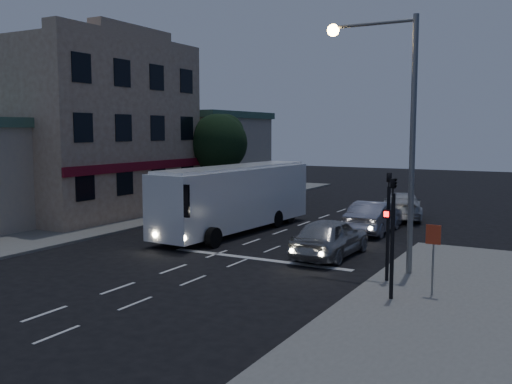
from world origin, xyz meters
The scene contains 14 objects.
ground centered at (0.00, 0.00, 0.00)m, with size 120.00×120.00×0.00m, color black.
sidewalk_far centered at (-13.00, 8.00, 0.06)m, with size 12.00×50.00×0.12m, color slate.
road_markings centered at (1.29, 3.31, 0.00)m, with size 8.00×30.55×0.01m.
tour_bus centered at (-1.96, 6.87, 1.84)m, with size 2.99×11.19×3.40m.
car_suv centered at (4.38, 3.80, 0.82)m, with size 1.94×4.82×1.64m, color #A2A3A5.
car_sedan_a centered at (4.27, 10.13, 0.81)m, with size 1.71×4.90×1.61m, color #9C9CAC.
car_sedan_b centered at (4.33, 15.44, 0.78)m, with size 2.20×5.40×1.57m, color silver.
traffic_signal_main centered at (7.60, 0.78, 2.42)m, with size 0.25×0.35×4.10m.
traffic_signal_side centered at (8.30, -1.20, 2.42)m, with size 0.18×0.15×4.10m.
regulatory_sign centered at (9.30, -0.24, 1.60)m, with size 0.45×0.12×2.20m.
streetlight centered at (7.34, 2.20, 5.73)m, with size 3.32×0.44×9.00m.
main_building centered at (-13.96, 8.00, 5.16)m, with size 10.12×12.00×11.00m.
low_building_north centered at (-13.50, 20.00, 3.39)m, with size 9.40×9.40×6.50m.
street_tree centered at (-8.21, 15.02, 4.50)m, with size 4.00×4.00×6.20m.
Camera 1 is at (12.79, -17.85, 5.16)m, focal length 40.00 mm.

